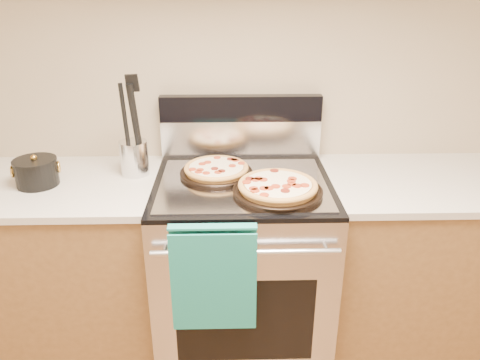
{
  "coord_description": "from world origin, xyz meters",
  "views": [
    {
      "loc": [
        -0.06,
        -0.19,
        1.73
      ],
      "look_at": [
        -0.01,
        1.55,
        0.97
      ],
      "focal_mm": 35.0,
      "sensor_mm": 36.0,
      "label": 1
    }
  ],
  "objects_px": {
    "utensil_crock": "(134,158)",
    "saucepan": "(37,173)",
    "pepperoni_pizza_back": "(216,170)",
    "pepperoni_pizza_front": "(278,188)",
    "range_body": "(243,273)"
  },
  "relations": [
    {
      "from": "saucepan",
      "to": "pepperoni_pizza_front",
      "type": "bearing_deg",
      "value": -8.13
    },
    {
      "from": "utensil_crock",
      "to": "saucepan",
      "type": "distance_m",
      "value": 0.41
    },
    {
      "from": "pepperoni_pizza_front",
      "to": "saucepan",
      "type": "height_order",
      "value": "saucepan"
    },
    {
      "from": "pepperoni_pizza_back",
      "to": "pepperoni_pizza_front",
      "type": "distance_m",
      "value": 0.32
    },
    {
      "from": "saucepan",
      "to": "pepperoni_pizza_back",
      "type": "bearing_deg",
      "value": 4.08
    },
    {
      "from": "pepperoni_pizza_back",
      "to": "range_body",
      "type": "bearing_deg",
      "value": -29.83
    },
    {
      "from": "range_body",
      "to": "pepperoni_pizza_front",
      "type": "distance_m",
      "value": 0.54
    },
    {
      "from": "range_body",
      "to": "utensil_crock",
      "type": "relative_size",
      "value": 5.8
    },
    {
      "from": "range_body",
      "to": "utensil_crock",
      "type": "bearing_deg",
      "value": 165.97
    },
    {
      "from": "pepperoni_pizza_front",
      "to": "pepperoni_pizza_back",
      "type": "bearing_deg",
      "value": 141.61
    },
    {
      "from": "pepperoni_pizza_back",
      "to": "saucepan",
      "type": "bearing_deg",
      "value": -175.92
    },
    {
      "from": "utensil_crock",
      "to": "saucepan",
      "type": "relative_size",
      "value": 0.89
    },
    {
      "from": "range_body",
      "to": "pepperoni_pizza_back",
      "type": "xyz_separation_m",
      "value": [
        -0.11,
        0.07,
        0.5
      ]
    },
    {
      "from": "saucepan",
      "to": "utensil_crock",
      "type": "bearing_deg",
      "value": 15.4
    },
    {
      "from": "pepperoni_pizza_back",
      "to": "utensil_crock",
      "type": "relative_size",
      "value": 2.04
    }
  ]
}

